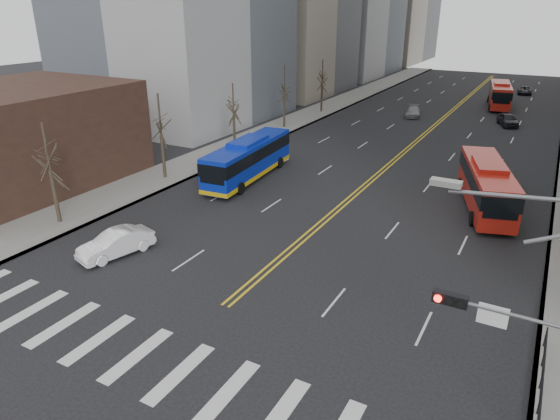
% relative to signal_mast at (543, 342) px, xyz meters
% --- Properties ---
extents(ground, '(220.00, 220.00, 0.00)m').
position_rel_signal_mast_xyz_m(ground, '(-13.77, -2.00, -4.86)').
color(ground, black).
extents(sidewalk_left, '(5.00, 130.00, 0.15)m').
position_rel_signal_mast_xyz_m(sidewalk_left, '(-30.27, 43.00, -4.78)').
color(sidewalk_left, gray).
rests_on(sidewalk_left, ground).
extents(crosswalk, '(26.70, 4.00, 0.01)m').
position_rel_signal_mast_xyz_m(crosswalk, '(-13.77, -2.00, -4.85)').
color(crosswalk, silver).
rests_on(crosswalk, ground).
extents(centerline, '(0.55, 100.00, 0.01)m').
position_rel_signal_mast_xyz_m(centerline, '(-13.77, 53.00, -4.85)').
color(centerline, gold).
rests_on(centerline, ground).
extents(storefront, '(14.00, 18.00, 8.00)m').
position_rel_signal_mast_xyz_m(storefront, '(-39.77, 9.97, -0.85)').
color(storefront, '#322019').
rests_on(storefront, ground).
extents(signal_mast, '(5.37, 0.37, 9.39)m').
position_rel_signal_mast_xyz_m(signal_mast, '(0.00, 0.00, 0.00)').
color(signal_mast, slate).
rests_on(signal_mast, ground).
extents(pedestrian_railing, '(0.06, 6.06, 1.02)m').
position_rel_signal_mast_xyz_m(pedestrian_railing, '(0.53, 4.00, -4.03)').
color(pedestrian_railing, black).
rests_on(pedestrian_railing, sidewalk_right).
extents(street_trees, '(35.20, 47.20, 7.60)m').
position_rel_signal_mast_xyz_m(street_trees, '(-20.94, 32.55, 0.02)').
color(street_trees, black).
rests_on(street_trees, ground).
extents(blue_bus, '(3.52, 12.19, 3.50)m').
position_rel_signal_mast_xyz_m(blue_bus, '(-23.39, 20.63, -3.02)').
color(blue_bus, '#0B24AB').
rests_on(blue_bus, ground).
extents(red_bus_near, '(5.68, 11.44, 3.54)m').
position_rel_signal_mast_xyz_m(red_bus_near, '(-4.33, 23.29, -2.89)').
color(red_bus_near, '#B51D13').
rests_on(red_bus_near, ground).
extents(red_bus_far, '(4.37, 11.69, 3.62)m').
position_rel_signal_mast_xyz_m(red_bus_far, '(-8.39, 66.32, -2.85)').
color(red_bus_far, '#B51D13').
rests_on(red_bus_far, ground).
extents(car_white, '(2.80, 4.89, 1.52)m').
position_rel_signal_mast_xyz_m(car_white, '(-22.74, 4.48, -4.09)').
color(car_white, white).
rests_on(car_white, ground).
extents(car_dark_mid, '(3.34, 4.91, 1.55)m').
position_rel_signal_mast_xyz_m(car_dark_mid, '(-5.81, 53.59, -4.08)').
color(car_dark_mid, black).
rests_on(car_dark_mid, ground).
extents(car_silver, '(2.93, 4.91, 1.33)m').
position_rel_signal_mast_xyz_m(car_silver, '(-17.72, 53.39, -4.19)').
color(car_silver, gray).
rests_on(car_silver, ground).
extents(car_dark_far, '(2.51, 4.73, 1.27)m').
position_rel_signal_mast_xyz_m(car_dark_far, '(-5.92, 80.64, -4.22)').
color(car_dark_far, black).
rests_on(car_dark_far, ground).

